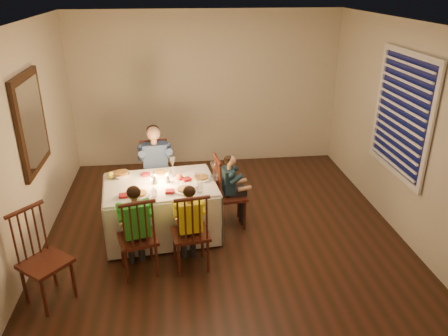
{
  "coord_description": "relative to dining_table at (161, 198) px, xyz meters",
  "views": [
    {
      "loc": [
        -0.56,
        -4.78,
        3.05
      ],
      "look_at": [
        0.02,
        0.15,
        0.88
      ],
      "focal_mm": 35.0,
      "sensor_mm": 36.0,
      "label": 1
    }
  ],
  "objects": [
    {
      "name": "ground",
      "position": [
        0.78,
        -0.13,
        -0.51
      ],
      "size": [
        5.0,
        5.0,
        0.0
      ],
      "primitive_type": "plane",
      "color": "black",
      "rests_on": "ground"
    },
    {
      "name": "wall_left",
      "position": [
        -1.47,
        -0.13,
        0.79
      ],
      "size": [
        0.02,
        5.0,
        2.6
      ],
      "primitive_type": "cube",
      "color": "beige",
      "rests_on": "ground"
    },
    {
      "name": "wall_right",
      "position": [
        3.03,
        -0.13,
        0.79
      ],
      "size": [
        0.02,
        5.0,
        2.6
      ],
      "primitive_type": "cube",
      "color": "beige",
      "rests_on": "ground"
    },
    {
      "name": "wall_back",
      "position": [
        0.78,
        2.37,
        0.79
      ],
      "size": [
        4.5,
        0.02,
        2.6
      ],
      "primitive_type": "cube",
      "color": "beige",
      "rests_on": "ground"
    },
    {
      "name": "ceiling",
      "position": [
        0.78,
        -0.13,
        2.09
      ],
      "size": [
        5.0,
        5.0,
        0.0
      ],
      "primitive_type": "plane",
      "color": "white",
      "rests_on": "wall_back"
    },
    {
      "name": "dining_table",
      "position": [
        0.0,
        0.0,
        0.0
      ],
      "size": [
        1.48,
        1.14,
        0.69
      ],
      "rotation": [
        0.0,
        0.0,
        0.11
      ],
      "color": "silver",
      "rests_on": "ground"
    },
    {
      "name": "chair_adult",
      "position": [
        -0.07,
        0.72,
        -0.51
      ],
      "size": [
        0.44,
        0.43,
        0.98
      ],
      "primitive_type": null,
      "rotation": [
        0.0,
        0.0,
        0.12
      ],
      "color": "#33120E",
      "rests_on": "ground"
    },
    {
      "name": "chair_near_left",
      "position": [
        -0.24,
        -0.78,
        -0.51
      ],
      "size": [
        0.48,
        0.47,
        0.98
      ],
      "primitive_type": null,
      "rotation": [
        0.0,
        0.0,
        3.39
      ],
      "color": "#33120E",
      "rests_on": "ground"
    },
    {
      "name": "chair_near_right",
      "position": [
        0.33,
        -0.74,
        -0.51
      ],
      "size": [
        0.45,
        0.43,
        0.98
      ],
      "primitive_type": null,
      "rotation": [
        0.0,
        0.0,
        3.28
      ],
      "color": "#33120E",
      "rests_on": "ground"
    },
    {
      "name": "chair_end",
      "position": [
        0.9,
        0.13,
        -0.51
      ],
      "size": [
        0.42,
        0.44,
        0.98
      ],
      "primitive_type": null,
      "rotation": [
        0.0,
        0.0,
        1.68
      ],
      "color": "#33120E",
      "rests_on": "ground"
    },
    {
      "name": "chair_extra",
      "position": [
        -1.12,
        -1.15,
        -0.51
      ],
      "size": [
        0.58,
        0.58,
        1.03
      ],
      "primitive_type": null,
      "rotation": [
        0.0,
        0.0,
        0.86
      ],
      "color": "#33120E",
      "rests_on": "ground"
    },
    {
      "name": "adult",
      "position": [
        -0.07,
        0.72,
        -0.51
      ],
      "size": [
        0.49,
        0.46,
        1.23
      ],
      "primitive_type": null,
      "rotation": [
        0.0,
        0.0,
        0.12
      ],
      "color": "#32457E",
      "rests_on": "ground"
    },
    {
      "name": "child_green",
      "position": [
        -0.24,
        -0.78,
        -0.51
      ],
      "size": [
        0.43,
        0.41,
        1.08
      ],
      "primitive_type": null,
      "rotation": [
        0.0,
        0.0,
        3.39
      ],
      "color": "green",
      "rests_on": "ground"
    },
    {
      "name": "child_yellow",
      "position": [
        0.33,
        -0.74,
        -0.51
      ],
      "size": [
        0.37,
        0.35,
        1.04
      ],
      "primitive_type": null,
      "rotation": [
        0.0,
        0.0,
        3.28
      ],
      "color": "yellow",
      "rests_on": "ground"
    },
    {
      "name": "child_teal",
      "position": [
        0.9,
        0.13,
        -0.51
      ],
      "size": [
        0.32,
        0.34,
        0.99
      ],
      "primitive_type": null,
      "rotation": [
        0.0,
        0.0,
        1.68
      ],
      "color": "#1A3141",
      "rests_on": "ground"
    },
    {
      "name": "setting_adult",
      "position": [
        0.0,
        0.28,
        0.22
      ],
      "size": [
        0.29,
        0.29,
        0.02
      ],
      "primitive_type": "cylinder",
      "rotation": [
        0.0,
        0.0,
        0.11
      ],
      "color": "white",
      "rests_on": "dining_table"
    },
    {
      "name": "setting_green",
      "position": [
        -0.23,
        -0.29,
        0.22
      ],
      "size": [
        0.29,
        0.29,
        0.02
      ],
      "primitive_type": "cylinder",
      "rotation": [
        0.0,
        0.0,
        0.11
      ],
      "color": "white",
      "rests_on": "dining_table"
    },
    {
      "name": "setting_yellow",
      "position": [
        0.3,
        -0.24,
        0.22
      ],
      "size": [
        0.29,
        0.29,
        0.02
      ],
      "primitive_type": "cylinder",
      "rotation": [
        0.0,
        0.0,
        0.11
      ],
      "color": "white",
      "rests_on": "dining_table"
    },
    {
      "name": "setting_teal",
      "position": [
        0.51,
        0.07,
        0.22
      ],
      "size": [
        0.29,
        0.29,
        0.02
      ],
      "primitive_type": "cylinder",
      "rotation": [
        0.0,
        0.0,
        0.11
      ],
      "color": "white",
      "rests_on": "dining_table"
    },
    {
      "name": "candle_left",
      "position": [
        -0.05,
        -0.01,
        0.26
      ],
      "size": [
        0.06,
        0.06,
        0.1
      ],
      "primitive_type": "cylinder",
      "color": "silver",
      "rests_on": "dining_table"
    },
    {
      "name": "candle_right",
      "position": [
        0.09,
        0.01,
        0.26
      ],
      "size": [
        0.06,
        0.06,
        0.1
      ],
      "primitive_type": "cylinder",
      "color": "silver",
      "rests_on": "dining_table"
    },
    {
      "name": "squash",
      "position": [
        -0.62,
        0.22,
        0.25
      ],
      "size": [
        0.09,
        0.09,
        0.09
      ],
      "primitive_type": "sphere",
      "color": "#FCFF43",
      "rests_on": "dining_table"
    },
    {
      "name": "orange_fruit",
      "position": [
        0.25,
        0.08,
        0.25
      ],
      "size": [
        0.08,
        0.08,
        0.08
      ],
      "primitive_type": "sphere",
      "color": "#FE5D15",
      "rests_on": "dining_table"
    },
    {
      "name": "serving_bowl",
      "position": [
        -0.49,
        0.25,
        0.24
      ],
      "size": [
        0.31,
        0.31,
        0.06
      ],
      "primitive_type": "imported",
      "rotation": [
        0.0,
        0.0,
        0.48
      ],
      "color": "white",
      "rests_on": "dining_table"
    },
    {
      "name": "wall_mirror",
      "position": [
        -1.44,
        0.17,
        0.99
      ],
      "size": [
        0.06,
        0.95,
        1.15
      ],
      "color": "black",
      "rests_on": "wall_left"
    },
    {
      "name": "window_blinds",
      "position": [
        2.99,
        -0.03,
        0.99
      ],
      "size": [
        0.07,
        1.34,
        1.54
      ],
      "color": "black",
      "rests_on": "wall_right"
    }
  ]
}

